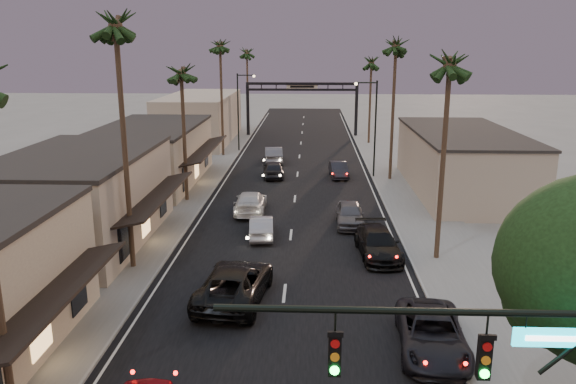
# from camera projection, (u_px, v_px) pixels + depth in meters

# --- Properties ---
(ground) EXTENTS (200.00, 200.00, 0.00)m
(ground) POSITION_uv_depth(u_px,v_px,m) (296.00, 190.00, 48.41)
(ground) COLOR slate
(ground) RESTS_ON ground
(road) EXTENTS (14.00, 120.00, 0.02)m
(road) POSITION_uv_depth(u_px,v_px,m) (297.00, 177.00, 53.25)
(road) COLOR black
(road) RESTS_ON ground
(sidewalk_left) EXTENTS (5.00, 92.00, 0.12)m
(sidewalk_left) POSITION_uv_depth(u_px,v_px,m) (211.00, 161.00, 60.38)
(sidewalk_left) COLOR slate
(sidewalk_left) RESTS_ON ground
(sidewalk_right) EXTENTS (5.00, 92.00, 0.12)m
(sidewalk_right) POSITION_uv_depth(u_px,v_px,m) (388.00, 162.00, 59.63)
(sidewalk_right) COLOR slate
(sidewalk_right) RESTS_ON ground
(storefront_mid) EXTENTS (8.00, 14.00, 5.50)m
(storefront_mid) POSITION_uv_depth(u_px,v_px,m) (80.00, 201.00, 34.70)
(storefront_mid) COLOR #A49783
(storefront_mid) RESTS_ON ground
(storefront_far) EXTENTS (8.00, 16.00, 5.00)m
(storefront_far) POSITION_uv_depth(u_px,v_px,m) (152.00, 156.00, 50.23)
(storefront_far) COLOR tan
(storefront_far) RESTS_ON ground
(storefront_dist) EXTENTS (8.00, 20.00, 6.00)m
(storefront_dist) POSITION_uv_depth(u_px,v_px,m) (201.00, 118.00, 72.34)
(storefront_dist) COLOR #A49783
(storefront_dist) RESTS_ON ground
(building_right) EXTENTS (8.00, 18.00, 5.00)m
(building_right) POSITION_uv_depth(u_px,v_px,m) (462.00, 163.00, 47.23)
(building_right) COLOR #A49783
(building_right) RESTS_ON ground
(traffic_signal) EXTENTS (8.51, 0.22, 7.80)m
(traffic_signal) POSITION_uv_depth(u_px,v_px,m) (515.00, 377.00, 12.10)
(traffic_signal) COLOR black
(traffic_signal) RESTS_ON ground
(arch) EXTENTS (15.20, 0.40, 7.27)m
(arch) POSITION_uv_depth(u_px,v_px,m) (302.00, 95.00, 76.02)
(arch) COLOR black
(arch) RESTS_ON ground
(streetlight_right) EXTENTS (2.13, 0.30, 9.00)m
(streetlight_right) POSITION_uv_depth(u_px,v_px,m) (373.00, 121.00, 51.63)
(streetlight_right) COLOR black
(streetlight_right) RESTS_ON ground
(streetlight_left) EXTENTS (2.13, 0.30, 9.00)m
(streetlight_left) POSITION_uv_depth(u_px,v_px,m) (240.00, 106.00, 64.75)
(streetlight_left) COLOR black
(streetlight_left) RESTS_ON ground
(palm_lb) EXTENTS (3.20, 3.20, 15.20)m
(palm_lb) POSITION_uv_depth(u_px,v_px,m) (115.00, 18.00, 27.97)
(palm_lb) COLOR #38281C
(palm_lb) RESTS_ON ground
(palm_lc) EXTENTS (3.20, 3.20, 12.20)m
(palm_lc) POSITION_uv_depth(u_px,v_px,m) (181.00, 67.00, 42.25)
(palm_lc) COLOR #38281C
(palm_lc) RESTS_ON ground
(palm_ld) EXTENTS (3.20, 3.20, 14.20)m
(palm_ld) POSITION_uv_depth(u_px,v_px,m) (220.00, 42.00, 60.13)
(palm_ld) COLOR #38281C
(palm_ld) RESTS_ON ground
(palm_ra) EXTENTS (3.20, 3.20, 13.20)m
(palm_ra) POSITION_uv_depth(u_px,v_px,m) (450.00, 57.00, 29.72)
(palm_ra) COLOR #38281C
(palm_ra) RESTS_ON ground
(palm_rb) EXTENTS (3.20, 3.20, 14.20)m
(palm_rb) POSITION_uv_depth(u_px,v_px,m) (396.00, 41.00, 48.81)
(palm_rb) COLOR #38281C
(palm_rb) RESTS_ON ground
(palm_rc) EXTENTS (3.20, 3.20, 12.20)m
(palm_rc) POSITION_uv_depth(u_px,v_px,m) (372.00, 59.00, 68.64)
(palm_rc) COLOR #38281C
(palm_rc) RESTS_ON ground
(palm_far) EXTENTS (3.20, 3.20, 13.20)m
(palm_far) POSITION_uv_depth(u_px,v_px,m) (247.00, 50.00, 82.60)
(palm_far) COLOR #38281C
(palm_far) RESTS_ON ground
(oncoming_pickup) EXTENTS (3.65, 6.69, 1.78)m
(oncoming_pickup) POSITION_uv_depth(u_px,v_px,m) (235.00, 283.00, 27.12)
(oncoming_pickup) COLOR black
(oncoming_pickup) RESTS_ON ground
(oncoming_silver) EXTENTS (1.84, 4.36, 1.40)m
(oncoming_silver) POSITION_uv_depth(u_px,v_px,m) (261.00, 226.00, 36.27)
(oncoming_silver) COLOR gray
(oncoming_silver) RESTS_ON ground
(oncoming_white) EXTENTS (2.29, 5.44, 1.57)m
(oncoming_white) POSITION_uv_depth(u_px,v_px,m) (250.00, 202.00, 41.62)
(oncoming_white) COLOR #BBBBBB
(oncoming_white) RESTS_ON ground
(oncoming_dgrey) EXTENTS (2.29, 4.81, 1.59)m
(oncoming_dgrey) POSITION_uv_depth(u_px,v_px,m) (273.00, 169.00, 52.80)
(oncoming_dgrey) COLOR black
(oncoming_dgrey) RESTS_ON ground
(oncoming_grey_far) EXTENTS (2.26, 5.30, 1.70)m
(oncoming_grey_far) POSITION_uv_depth(u_px,v_px,m) (274.00, 155.00, 59.46)
(oncoming_grey_far) COLOR #56555A
(oncoming_grey_far) RESTS_ON ground
(curbside_near) EXTENTS (3.03, 5.83, 1.57)m
(curbside_near) POSITION_uv_depth(u_px,v_px,m) (432.00, 334.00, 22.59)
(curbside_near) COLOR black
(curbside_near) RESTS_ON ground
(curbside_black) EXTENTS (2.67, 5.67, 1.60)m
(curbside_black) POSITION_uv_depth(u_px,v_px,m) (378.00, 244.00, 32.86)
(curbside_black) COLOR black
(curbside_black) RESTS_ON ground
(curbside_grey) EXTENTS (1.94, 4.69, 1.59)m
(curbside_grey) POSITION_uv_depth(u_px,v_px,m) (350.00, 214.00, 38.62)
(curbside_grey) COLOR #4A4A4F
(curbside_grey) RESTS_ON ground
(curbside_far) EXTENTS (1.85, 4.44, 1.43)m
(curbside_far) POSITION_uv_depth(u_px,v_px,m) (339.00, 170.00, 52.87)
(curbside_far) COLOR black
(curbside_far) RESTS_ON ground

